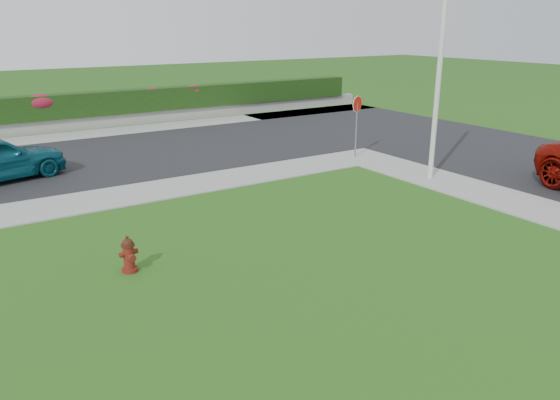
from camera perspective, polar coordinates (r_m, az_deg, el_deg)
ground at (r=10.06m, az=11.85°, el=-10.82°), size 120.00×120.00×0.00m
curb_corner at (r=20.76m, az=8.51°, el=4.50°), size 2.00×2.00×0.04m
sidewalk_beyond at (r=26.16m, az=-20.42°, el=6.34°), size 34.00×2.00×0.04m
retaining_wall at (r=27.56m, az=-21.20°, el=7.39°), size 34.00×0.40×0.60m
hedge at (r=27.53m, az=-21.44°, el=9.15°), size 32.00×0.90×1.10m
fire_hydrant at (r=11.39m, az=-15.52°, el=-5.55°), size 0.39×0.37×0.76m
utility_pole at (r=17.69m, az=16.28°, el=12.53°), size 0.16×0.16×6.64m
stop_sign at (r=20.36m, az=8.05°, el=9.06°), size 0.61×0.21×2.31m
flower_clump_d at (r=27.21m, az=-23.71°, el=9.36°), size 1.43×0.92×0.72m
flower_clump_e at (r=28.49m, az=-13.21°, el=10.87°), size 1.01×0.65×0.51m
flower_clump_f at (r=29.33m, az=-8.94°, el=11.27°), size 1.13×0.72×0.56m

